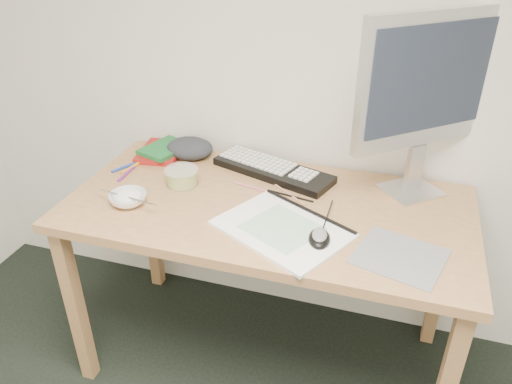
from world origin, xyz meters
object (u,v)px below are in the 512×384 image
Objects in this scene: sketchpad at (282,229)px; monitor at (429,85)px; desk at (267,224)px; rice_bowl at (128,199)px; keyboard at (273,170)px.

sketchpad is 0.63× the size of monitor.
sketchpad reaches higher than desk.
keyboard is at bearing 41.18° from rice_bowl.
monitor is at bearing 27.04° from desk.
keyboard is (-0.13, 0.37, 0.01)m from sketchpad.
desk is 10.87× the size of rice_bowl.
sketchpad is 0.39m from keyboard.
rice_bowl is (-0.93, -0.38, -0.38)m from monitor.
monitor is (0.47, 0.24, 0.48)m from desk.
desk is at bearing 16.98° from rice_bowl.
sketchpad is at bearing -176.40° from monitor.
monitor reaches higher than desk.
keyboard is at bearing 137.28° from sketchpad.
monitor is at bearing 22.24° from rice_bowl.
keyboard reaches higher than sketchpad.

